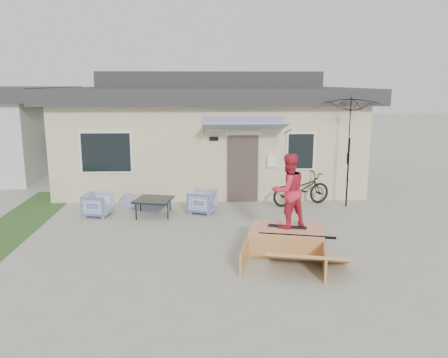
{
  "coord_description": "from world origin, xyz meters",
  "views": [
    {
      "loc": [
        -0.18,
        -9.55,
        3.71
      ],
      "look_at": [
        0.3,
        1.8,
        1.3
      ],
      "focal_mm": 36.76,
      "sensor_mm": 36.0,
      "label": 1
    }
  ],
  "objects_px": {
    "armchair_left": "(98,204)",
    "patio_umbrella": "(349,149)",
    "loveseat": "(145,198)",
    "armchair_right": "(202,201)",
    "coffee_table": "(154,207)",
    "bicycle": "(301,185)",
    "skateboard": "(287,226)",
    "skate_ramp": "(287,240)",
    "skater": "(288,189)"
  },
  "relations": [
    {
      "from": "loveseat",
      "to": "armchair_right",
      "type": "distance_m",
      "value": 1.84
    },
    {
      "from": "skateboard",
      "to": "skater",
      "type": "xyz_separation_m",
      "value": [
        0.0,
        0.0,
        0.85
      ]
    },
    {
      "from": "coffee_table",
      "to": "bicycle",
      "type": "relative_size",
      "value": 0.51
    },
    {
      "from": "armchair_right",
      "to": "coffee_table",
      "type": "height_order",
      "value": "armchair_right"
    },
    {
      "from": "loveseat",
      "to": "armchair_right",
      "type": "relative_size",
      "value": 2.01
    },
    {
      "from": "armchair_left",
      "to": "coffee_table",
      "type": "relative_size",
      "value": 0.74
    },
    {
      "from": "skate_ramp",
      "to": "skateboard",
      "type": "xyz_separation_m",
      "value": [
        0.01,
        0.05,
        0.3
      ]
    },
    {
      "from": "coffee_table",
      "to": "bicycle",
      "type": "bearing_deg",
      "value": 12.08
    },
    {
      "from": "coffee_table",
      "to": "loveseat",
      "type": "bearing_deg",
      "value": 112.85
    },
    {
      "from": "skateboard",
      "to": "skate_ramp",
      "type": "bearing_deg",
      "value": -85.52
    },
    {
      "from": "coffee_table",
      "to": "patio_umbrella",
      "type": "bearing_deg",
      "value": 6.94
    },
    {
      "from": "coffee_table",
      "to": "skater",
      "type": "distance_m",
      "value": 4.54
    },
    {
      "from": "loveseat",
      "to": "bicycle",
      "type": "height_order",
      "value": "bicycle"
    },
    {
      "from": "coffee_table",
      "to": "skate_ramp",
      "type": "bearing_deg",
      "value": -42.11
    },
    {
      "from": "armchair_right",
      "to": "coffee_table",
      "type": "distance_m",
      "value": 1.39
    },
    {
      "from": "skate_ramp",
      "to": "patio_umbrella",
      "type": "bearing_deg",
      "value": 68.91
    },
    {
      "from": "skater",
      "to": "armchair_right",
      "type": "bearing_deg",
      "value": -81.5
    },
    {
      "from": "skate_ramp",
      "to": "loveseat",
      "type": "bearing_deg",
      "value": 146.64
    },
    {
      "from": "armchair_right",
      "to": "bicycle",
      "type": "distance_m",
      "value": 3.13
    },
    {
      "from": "armchair_right",
      "to": "skateboard",
      "type": "distance_m",
      "value": 3.66
    },
    {
      "from": "coffee_table",
      "to": "patio_umbrella",
      "type": "distance_m",
      "value": 5.98
    },
    {
      "from": "armchair_right",
      "to": "skater",
      "type": "relative_size",
      "value": 0.44
    },
    {
      "from": "coffee_table",
      "to": "armchair_right",
      "type": "bearing_deg",
      "value": 8.5
    },
    {
      "from": "armchair_left",
      "to": "armchair_right",
      "type": "xyz_separation_m",
      "value": [
        2.92,
        0.21,
        0.0
      ]
    },
    {
      "from": "coffee_table",
      "to": "skateboard",
      "type": "relative_size",
      "value": 1.14
    },
    {
      "from": "loveseat",
      "to": "armchair_right",
      "type": "bearing_deg",
      "value": -177.22
    },
    {
      "from": "bicycle",
      "to": "patio_umbrella",
      "type": "bearing_deg",
      "value": -118.81
    },
    {
      "from": "armchair_left",
      "to": "bicycle",
      "type": "xyz_separation_m",
      "value": [
        5.96,
        0.95,
        0.26
      ]
    },
    {
      "from": "armchair_left",
      "to": "patio_umbrella",
      "type": "xyz_separation_m",
      "value": [
        7.3,
        0.7,
        1.39
      ]
    },
    {
      "from": "patio_umbrella",
      "to": "skateboard",
      "type": "distance_m",
      "value": 4.52
    },
    {
      "from": "armchair_left",
      "to": "bicycle",
      "type": "relative_size",
      "value": 0.37
    },
    {
      "from": "coffee_table",
      "to": "skate_ramp",
      "type": "height_order",
      "value": "skate_ramp"
    },
    {
      "from": "patio_umbrella",
      "to": "skater",
      "type": "xyz_separation_m",
      "value": [
        -2.46,
        -3.6,
        -0.34
      ]
    },
    {
      "from": "armchair_right",
      "to": "patio_umbrella",
      "type": "relative_size",
      "value": 0.32
    },
    {
      "from": "patio_umbrella",
      "to": "skateboard",
      "type": "xyz_separation_m",
      "value": [
        -2.46,
        -3.6,
        -1.19
      ]
    },
    {
      "from": "bicycle",
      "to": "patio_umbrella",
      "type": "height_order",
      "value": "patio_umbrella"
    },
    {
      "from": "coffee_table",
      "to": "bicycle",
      "type": "distance_m",
      "value": 4.52
    },
    {
      "from": "patio_umbrella",
      "to": "skater",
      "type": "height_order",
      "value": "skater"
    },
    {
      "from": "coffee_table",
      "to": "skateboard",
      "type": "bearing_deg",
      "value": -41.5
    },
    {
      "from": "bicycle",
      "to": "patio_umbrella",
      "type": "distance_m",
      "value": 1.77
    },
    {
      "from": "skate_ramp",
      "to": "skateboard",
      "type": "bearing_deg",
      "value": 90.0
    },
    {
      "from": "skate_ramp",
      "to": "skateboard",
      "type": "relative_size",
      "value": 2.52
    },
    {
      "from": "armchair_left",
      "to": "bicycle",
      "type": "distance_m",
      "value": 6.04
    },
    {
      "from": "loveseat",
      "to": "coffee_table",
      "type": "relative_size",
      "value": 1.5
    },
    {
      "from": "loveseat",
      "to": "patio_umbrella",
      "type": "height_order",
      "value": "patio_umbrella"
    },
    {
      "from": "armchair_right",
      "to": "skater",
      "type": "xyz_separation_m",
      "value": [
        1.92,
        -3.11,
        1.05
      ]
    },
    {
      "from": "armchair_right",
      "to": "bicycle",
      "type": "height_order",
      "value": "bicycle"
    },
    {
      "from": "loveseat",
      "to": "skater",
      "type": "xyz_separation_m",
      "value": [
        3.64,
        -3.74,
        1.13
      ]
    },
    {
      "from": "armchair_left",
      "to": "armchair_right",
      "type": "bearing_deg",
      "value": -73.8
    },
    {
      "from": "armchair_left",
      "to": "bicycle",
      "type": "height_order",
      "value": "bicycle"
    }
  ]
}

